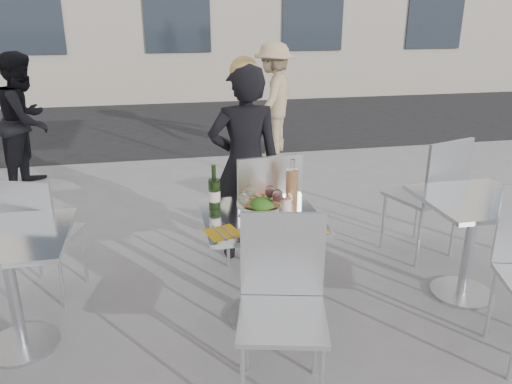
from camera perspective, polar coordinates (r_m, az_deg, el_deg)
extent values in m
plane|color=slate|center=(3.47, 0.51, -14.18)|extent=(80.00, 80.00, 0.00)
cube|color=black|center=(9.52, -7.76, 8.03)|extent=(24.00, 5.00, 0.00)
cylinder|color=#B7BABF|center=(3.46, 0.51, -14.01)|extent=(0.44, 0.44, 0.02)
cylinder|color=#B7BABF|center=(3.27, 0.53, -8.81)|extent=(0.07, 0.07, 0.72)
cube|color=silver|center=(3.11, 0.55, -2.91)|extent=(0.72, 0.72, 0.03)
cylinder|color=#B7BABF|center=(3.52, -25.09, -15.49)|extent=(0.44, 0.44, 0.02)
cylinder|color=#B7BABF|center=(3.34, -26.00, -10.43)|extent=(0.07, 0.07, 0.72)
cube|color=silver|center=(3.18, -26.99, -4.71)|extent=(0.72, 0.72, 0.03)
cylinder|color=#B7BABF|center=(4.00, 22.39, -10.57)|extent=(0.44, 0.44, 0.02)
cylinder|color=#B7BABF|center=(3.84, 23.09, -5.95)|extent=(0.07, 0.07, 0.72)
cube|color=silver|center=(3.71, 23.85, -0.86)|extent=(0.72, 0.72, 0.03)
cylinder|color=silver|center=(4.08, 2.22, -4.59)|extent=(0.03, 0.03, 0.50)
cylinder|color=silver|center=(3.98, -3.22, -5.30)|extent=(0.03, 0.03, 0.50)
cylinder|color=silver|center=(3.75, 4.27, -6.99)|extent=(0.03, 0.03, 0.50)
cylinder|color=silver|center=(3.64, -1.64, -7.86)|extent=(0.03, 0.03, 0.50)
cube|color=silver|center=(3.75, 0.42, -2.56)|extent=(0.51, 0.51, 0.03)
cube|color=silver|center=(3.45, 1.61, 0.10)|extent=(0.46, 0.08, 0.50)
cylinder|color=silver|center=(2.89, -1.06, -16.26)|extent=(0.03, 0.03, 0.48)
cylinder|color=silver|center=(2.90, 6.80, -16.31)|extent=(0.03, 0.03, 0.48)
cube|color=silver|center=(2.59, 3.02, -14.38)|extent=(0.54, 0.54, 0.03)
cube|color=silver|center=(2.65, 3.05, -7.12)|extent=(0.44, 0.13, 0.48)
cylinder|color=silver|center=(3.98, -19.06, -6.80)|extent=(0.02, 0.02, 0.45)
cylinder|color=silver|center=(4.14, -23.66, -6.36)|extent=(0.02, 0.02, 0.45)
cylinder|color=silver|center=(3.70, -21.34, -9.26)|extent=(0.02, 0.02, 0.45)
cylinder|color=silver|center=(3.87, -26.19, -8.66)|extent=(0.02, 0.02, 0.45)
cube|color=silver|center=(3.82, -23.04, -4.57)|extent=(0.53, 0.53, 0.03)
cube|color=silver|center=(3.56, -25.12, -2.40)|extent=(0.41, 0.15, 0.45)
cylinder|color=silver|center=(4.69, 17.90, -2.26)|extent=(0.03, 0.03, 0.50)
cylinder|color=silver|center=(4.41, 14.34, -3.28)|extent=(0.03, 0.03, 0.50)
cylinder|color=silver|center=(4.45, 21.62, -3.91)|extent=(0.03, 0.03, 0.50)
cylinder|color=silver|center=(4.17, 18.10, -5.11)|extent=(0.03, 0.03, 0.50)
cube|color=silver|center=(4.33, 18.36, -0.44)|extent=(0.59, 0.59, 0.03)
cube|color=silver|center=(4.11, 21.12, 2.06)|extent=(0.45, 0.17, 0.50)
cylinder|color=silver|center=(3.48, 25.24, -11.44)|extent=(0.03, 0.03, 0.49)
imported|color=black|center=(3.98, -1.29, 3.16)|extent=(0.58, 0.38, 1.59)
imported|color=black|center=(6.34, -24.83, 7.44)|extent=(0.73, 0.85, 1.53)
imported|color=tan|center=(7.18, 2.04, 10.64)|extent=(1.02, 1.16, 1.56)
cylinder|color=tan|center=(2.94, 2.34, -3.85)|extent=(0.35, 0.35, 0.02)
cylinder|color=#CFBC86|center=(2.94, 2.34, -3.67)|extent=(0.31, 0.31, 0.00)
cylinder|color=white|center=(3.29, 0.61, -1.23)|extent=(0.33, 0.33, 0.01)
cylinder|color=tan|center=(3.28, 0.61, -0.99)|extent=(0.29, 0.29, 0.02)
cylinder|color=#CFBC86|center=(3.28, 0.61, -0.83)|extent=(0.25, 0.25, 0.00)
cylinder|color=white|center=(3.17, 0.65, -2.04)|extent=(0.22, 0.22, 0.01)
ellipsoid|color=#186119|center=(3.16, 0.65, -1.39)|extent=(0.15, 0.15, 0.08)
sphere|color=#B21914|center=(3.18, 1.28, -1.04)|extent=(0.03, 0.03, 0.03)
cylinder|color=#2B4E1D|center=(3.18, -4.78, -0.27)|extent=(0.07, 0.07, 0.20)
cone|color=#2B4E1D|center=(3.15, -4.83, 1.44)|extent=(0.07, 0.07, 0.03)
cylinder|color=#2B4E1D|center=(3.13, -4.85, 2.22)|extent=(0.03, 0.03, 0.10)
cylinder|color=silver|center=(3.18, -4.77, -0.44)|extent=(0.07, 0.08, 0.07)
cylinder|color=tan|center=(3.30, 4.13, 0.73)|extent=(0.08, 0.08, 0.22)
cylinder|color=white|center=(3.26, 4.19, 3.05)|extent=(0.03, 0.03, 0.08)
cylinder|color=white|center=(3.14, 3.46, -1.54)|extent=(0.06, 0.06, 0.09)
cylinder|color=silver|center=(3.13, 3.48, -0.63)|extent=(0.06, 0.06, 0.02)
cylinder|color=white|center=(3.10, -1.48, -2.69)|extent=(0.06, 0.06, 0.00)
cylinder|color=white|center=(3.08, -1.48, -1.95)|extent=(0.01, 0.01, 0.09)
ellipsoid|color=white|center=(3.06, -1.49, -0.74)|extent=(0.07, 0.07, 0.08)
ellipsoid|color=beige|center=(3.06, -1.49, -0.91)|extent=(0.05, 0.05, 0.05)
cylinder|color=white|center=(3.23, -0.60, -1.72)|extent=(0.06, 0.06, 0.00)
cylinder|color=white|center=(3.21, -0.60, -1.01)|extent=(0.01, 0.01, 0.09)
ellipsoid|color=white|center=(3.19, -0.61, 0.17)|extent=(0.07, 0.07, 0.08)
ellipsoid|color=beige|center=(3.19, -0.60, 0.00)|extent=(0.05, 0.05, 0.05)
cylinder|color=white|center=(3.15, 2.45, -2.34)|extent=(0.06, 0.06, 0.00)
cylinder|color=white|center=(3.13, 2.46, -1.61)|extent=(0.01, 0.01, 0.09)
ellipsoid|color=white|center=(3.11, 2.48, -0.41)|extent=(0.07, 0.07, 0.08)
ellipsoid|color=#4B0A0E|center=(3.11, 2.47, -0.58)|extent=(0.05, 0.05, 0.05)
cylinder|color=white|center=(3.21, 1.63, -1.85)|extent=(0.06, 0.06, 0.00)
cylinder|color=white|center=(3.20, 1.63, -1.14)|extent=(0.01, 0.01, 0.09)
ellipsoid|color=white|center=(3.17, 1.65, 0.04)|extent=(0.07, 0.07, 0.08)
ellipsoid|color=#4B0A0E|center=(3.18, 1.64, -0.13)|extent=(0.05, 0.05, 0.05)
cube|color=yellow|center=(2.87, -3.84, -4.64)|extent=(0.22, 0.22, 0.00)
cube|color=#B7BABF|center=(2.87, -4.24, -4.60)|extent=(0.07, 0.20, 0.00)
cube|color=#B7BABF|center=(2.87, -3.25, -4.52)|extent=(0.06, 0.18, 0.00)
cube|color=yellow|center=(2.93, 6.09, -4.16)|extent=(0.20, 0.20, 0.00)
cube|color=#B7BABF|center=(2.93, 5.71, -4.13)|extent=(0.04, 0.20, 0.00)
cube|color=#B7BABF|center=(2.94, 6.65, -4.04)|extent=(0.03, 0.18, 0.00)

